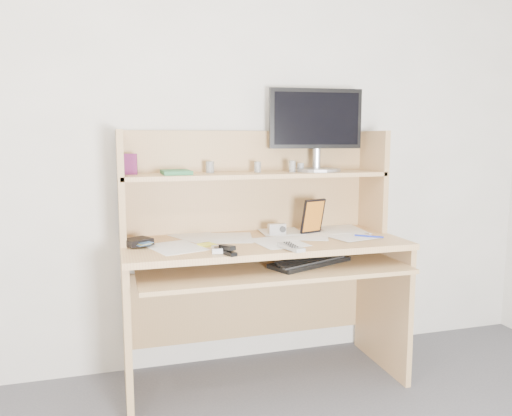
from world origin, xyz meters
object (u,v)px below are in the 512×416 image
object	(u,v)px
game_case	(313,216)
monitor	(316,127)
tv_remote	(291,247)
desk	(259,248)
keyboard	(310,261)

from	to	relation	value
game_case	monitor	xyz separation A→B (m)	(0.06, 0.11, 0.47)
tv_remote	monitor	world-z (taller)	monitor
tv_remote	monitor	distance (m)	0.77
desk	monitor	xyz separation A→B (m)	(0.35, 0.10, 0.62)
tv_remote	game_case	size ratio (longest dim) A/B	0.91
tv_remote	game_case	xyz separation A→B (m)	(0.24, 0.33, 0.08)
game_case	monitor	bearing A→B (deg)	45.84
tv_remote	game_case	distance (m)	0.42
keyboard	monitor	world-z (taller)	monitor
keyboard	game_case	size ratio (longest dim) A/B	2.44
desk	monitor	world-z (taller)	monitor
desk	keyboard	distance (m)	0.30
monitor	tv_remote	bearing A→B (deg)	-119.50
keyboard	monitor	size ratio (longest dim) A/B	0.88
game_case	desk	bearing A→B (deg)	160.88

